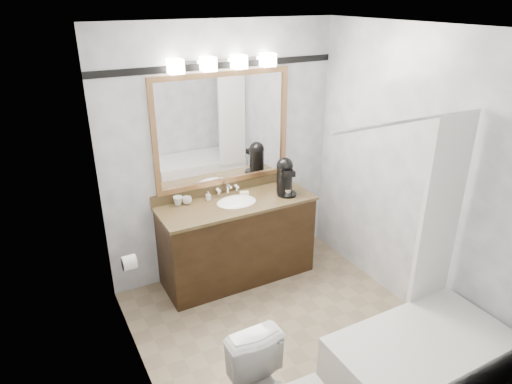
% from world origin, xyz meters
% --- Properties ---
extents(room, '(2.42, 2.62, 2.52)m').
position_xyz_m(room, '(0.00, 0.00, 1.25)').
color(room, gray).
rests_on(room, ground).
extents(vanity, '(1.53, 0.58, 0.97)m').
position_xyz_m(vanity, '(0.00, 1.02, 0.44)').
color(vanity, black).
rests_on(vanity, ground).
extents(mirror, '(1.40, 0.04, 1.10)m').
position_xyz_m(mirror, '(0.00, 1.28, 1.50)').
color(mirror, '#A7784B').
rests_on(mirror, room).
extents(vanity_light_bar, '(1.02, 0.14, 0.12)m').
position_xyz_m(vanity_light_bar, '(0.00, 1.23, 2.13)').
color(vanity_light_bar, silver).
rests_on(vanity_light_bar, room).
extents(accent_stripe, '(2.40, 0.01, 0.06)m').
position_xyz_m(accent_stripe, '(0.00, 1.29, 2.10)').
color(accent_stripe, black).
rests_on(accent_stripe, room).
extents(bathtub, '(1.30, 0.75, 1.96)m').
position_xyz_m(bathtub, '(0.55, -0.90, 0.28)').
color(bathtub, white).
rests_on(bathtub, ground).
extents(tp_roll, '(0.11, 0.12, 0.12)m').
position_xyz_m(tp_roll, '(-1.14, 0.66, 0.70)').
color(tp_roll, white).
rests_on(tp_roll, room).
extents(coffee_maker, '(0.19, 0.24, 0.37)m').
position_xyz_m(coffee_maker, '(0.52, 0.98, 1.04)').
color(coffee_maker, black).
rests_on(coffee_maker, vanity).
extents(cup_left, '(0.11, 0.11, 0.07)m').
position_xyz_m(cup_left, '(-0.43, 1.20, 0.88)').
color(cup_left, white).
rests_on(cup_left, vanity).
extents(cup_right, '(0.12, 0.12, 0.08)m').
position_xyz_m(cup_right, '(-0.52, 1.22, 0.89)').
color(cup_right, white).
rests_on(cup_right, vanity).
extents(soap_bottle_a, '(0.04, 0.04, 0.09)m').
position_xyz_m(soap_bottle_a, '(-0.22, 1.18, 0.89)').
color(soap_bottle_a, white).
rests_on(soap_bottle_a, vanity).
extents(soap_bar, '(0.10, 0.08, 0.03)m').
position_xyz_m(soap_bar, '(0.15, 1.13, 0.86)').
color(soap_bar, beige).
rests_on(soap_bar, vanity).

